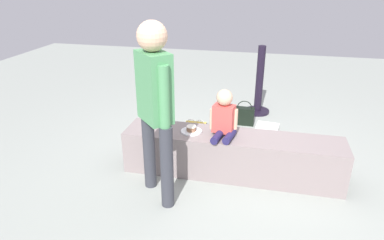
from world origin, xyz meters
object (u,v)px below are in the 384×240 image
object	(u,v)px
water_bottle_near_gift	(211,142)
water_bottle_far_side	(308,153)
cake_box_white	(267,131)
child_seated	(224,116)
adult_standing	(155,98)
handbag_black_leather	(244,116)
cake_plate	(191,130)
party_cup_red	(312,148)
gift_bag	(195,132)

from	to	relation	value
water_bottle_near_gift	water_bottle_far_side	xyz separation A→B (m)	(1.12, -0.00, -0.01)
cake_box_white	child_seated	bearing A→B (deg)	-112.48
adult_standing	handbag_black_leather	world-z (taller)	adult_standing
water_bottle_near_gift	adult_standing	bearing A→B (deg)	-108.61
cake_plate	water_bottle_far_side	distance (m)	1.39
adult_standing	party_cup_red	distance (m)	2.16
cake_plate	gift_bag	xyz separation A→B (m)	(-0.10, 0.66, -0.34)
child_seated	gift_bag	xyz separation A→B (m)	(-0.43, 0.68, -0.54)
gift_bag	party_cup_red	world-z (taller)	gift_bag
gift_bag	party_cup_red	size ratio (longest dim) A/B	3.27
gift_bag	water_bottle_far_side	xyz separation A→B (m)	(1.35, -0.19, -0.04)
cake_plate	water_bottle_far_side	xyz separation A→B (m)	(1.25, 0.47, -0.38)
cake_box_white	adult_standing	bearing A→B (deg)	-121.96
party_cup_red	cake_box_white	distance (m)	0.64
gift_bag	cake_box_white	world-z (taller)	gift_bag
child_seated	gift_bag	distance (m)	0.97
child_seated	gift_bag	bearing A→B (deg)	122.53
child_seated	handbag_black_leather	bearing A→B (deg)	85.05
adult_standing	water_bottle_near_gift	world-z (taller)	adult_standing
gift_bag	handbag_black_leather	xyz separation A→B (m)	(0.55, 0.66, 0.00)
cake_plate	water_bottle_far_side	bearing A→B (deg)	20.47
party_cup_red	adult_standing	bearing A→B (deg)	-141.01
party_cup_red	handbag_black_leather	world-z (taller)	handbag_black_leather
child_seated	water_bottle_far_side	size ratio (longest dim) A/B	2.40
party_cup_red	handbag_black_leather	bearing A→B (deg)	144.23
water_bottle_near_gift	handbag_black_leather	size ratio (longest dim) A/B	0.67
gift_bag	adult_standing	bearing A→B (deg)	-94.96
cake_plate	party_cup_red	xyz separation A→B (m)	(1.31, 0.70, -0.43)
gift_bag	water_bottle_near_gift	distance (m)	0.30
cake_plate	cake_box_white	distance (m)	1.37
cake_plate	water_bottle_far_side	world-z (taller)	cake_plate
cake_plate	handbag_black_leather	xyz separation A→B (m)	(0.45, 1.32, -0.34)
water_bottle_near_gift	party_cup_red	xyz separation A→B (m)	(1.18, 0.23, -0.06)
water_bottle_far_side	gift_bag	bearing A→B (deg)	171.79
adult_standing	gift_bag	bearing A→B (deg)	85.04
cake_box_white	cake_plate	bearing A→B (deg)	-126.58
handbag_black_leather	water_bottle_near_gift	bearing A→B (deg)	-110.53
cake_plate	gift_bag	size ratio (longest dim) A/B	0.75
cake_box_white	party_cup_red	bearing A→B (deg)	-32.57
child_seated	cake_box_white	world-z (taller)	child_seated
party_cup_red	cake_box_white	bearing A→B (deg)	147.43
child_seated	handbag_black_leather	distance (m)	1.45
gift_bag	cake_box_white	size ratio (longest dim) A/B	0.91
gift_bag	water_bottle_far_side	bearing A→B (deg)	-8.21
water_bottle_near_gift	water_bottle_far_side	world-z (taller)	water_bottle_near_gift
adult_standing	handbag_black_leather	xyz separation A→B (m)	(0.65, 1.84, -0.86)
gift_bag	handbag_black_leather	size ratio (longest dim) A/B	0.86
water_bottle_far_side	party_cup_red	world-z (taller)	water_bottle_far_side
child_seated	handbag_black_leather	size ratio (longest dim) A/B	1.38
cake_box_white	handbag_black_leather	size ratio (longest dim) A/B	0.94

